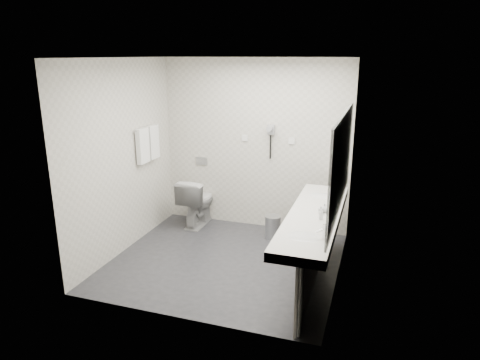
% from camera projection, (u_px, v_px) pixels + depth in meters
% --- Properties ---
extents(floor, '(2.80, 2.80, 0.00)m').
position_uv_depth(floor, '(225.00, 261.00, 5.49)').
color(floor, '#29292E').
rests_on(floor, ground).
extents(ceiling, '(2.80, 2.80, 0.00)m').
position_uv_depth(ceiling, '(223.00, 58.00, 4.79)').
color(ceiling, silver).
rests_on(ceiling, wall_back).
extents(wall_back, '(2.80, 0.00, 2.80)m').
position_uv_depth(wall_back, '(255.00, 145.00, 6.32)').
color(wall_back, beige).
rests_on(wall_back, floor).
extents(wall_front, '(2.80, 0.00, 2.80)m').
position_uv_depth(wall_front, '(175.00, 200.00, 3.95)').
color(wall_front, beige).
rests_on(wall_front, floor).
extents(wall_left, '(0.00, 2.60, 2.60)m').
position_uv_depth(wall_left, '(123.00, 158.00, 5.56)').
color(wall_left, beige).
rests_on(wall_left, floor).
extents(wall_right, '(0.00, 2.60, 2.60)m').
position_uv_depth(wall_right, '(344.00, 176.00, 4.72)').
color(wall_right, beige).
rests_on(wall_right, floor).
extents(vanity_counter, '(0.55, 2.20, 0.10)m').
position_uv_depth(vanity_counter, '(314.00, 218.00, 4.74)').
color(vanity_counter, silver).
rests_on(vanity_counter, floor).
extents(vanity_panel, '(0.03, 2.15, 0.75)m').
position_uv_depth(vanity_panel, '(314.00, 253.00, 4.86)').
color(vanity_panel, '#9B9793').
rests_on(vanity_panel, floor).
extents(vanity_post_near, '(0.06, 0.06, 0.75)m').
position_uv_depth(vanity_post_near, '(300.00, 302.00, 3.90)').
color(vanity_post_near, silver).
rests_on(vanity_post_near, floor).
extents(vanity_post_far, '(0.06, 0.06, 0.75)m').
position_uv_depth(vanity_post_far, '(328.00, 221.00, 5.80)').
color(vanity_post_far, silver).
rests_on(vanity_post_far, floor).
extents(mirror, '(0.02, 2.20, 1.05)m').
position_uv_depth(mirror, '(342.00, 163.00, 4.48)').
color(mirror, '#B2BCC6').
rests_on(mirror, wall_right).
extents(basin_near, '(0.40, 0.31, 0.05)m').
position_uv_depth(basin_near, '(304.00, 238.00, 4.14)').
color(basin_near, silver).
rests_on(basin_near, vanity_counter).
extents(basin_far, '(0.40, 0.31, 0.05)m').
position_uv_depth(basin_far, '(322.00, 197.00, 5.33)').
color(basin_far, silver).
rests_on(basin_far, vanity_counter).
extents(faucet_near, '(0.04, 0.04, 0.15)m').
position_uv_depth(faucet_near, '(325.00, 232.00, 4.06)').
color(faucet_near, silver).
rests_on(faucet_near, vanity_counter).
extents(faucet_far, '(0.04, 0.04, 0.15)m').
position_uv_depth(faucet_far, '(339.00, 192.00, 5.24)').
color(faucet_far, silver).
rests_on(faucet_far, vanity_counter).
extents(soap_bottle_a, '(0.06, 0.06, 0.10)m').
position_uv_depth(soap_bottle_a, '(321.00, 210.00, 4.70)').
color(soap_bottle_a, silver).
rests_on(soap_bottle_a, vanity_counter).
extents(soap_bottle_b, '(0.11, 0.11, 0.10)m').
position_uv_depth(soap_bottle_b, '(324.00, 208.00, 4.75)').
color(soap_bottle_b, silver).
rests_on(soap_bottle_b, vanity_counter).
extents(soap_bottle_c, '(0.05, 0.05, 0.12)m').
position_uv_depth(soap_bottle_c, '(321.00, 214.00, 4.55)').
color(soap_bottle_c, silver).
rests_on(soap_bottle_c, vanity_counter).
extents(glass_left, '(0.06, 0.06, 0.10)m').
position_uv_depth(glass_left, '(332.00, 202.00, 4.95)').
color(glass_left, silver).
rests_on(glass_left, vanity_counter).
extents(glass_right, '(0.07, 0.07, 0.11)m').
position_uv_depth(glass_right, '(335.00, 200.00, 5.00)').
color(glass_right, silver).
rests_on(glass_right, vanity_counter).
extents(toilet, '(0.43, 0.74, 0.74)m').
position_uv_depth(toilet, '(197.00, 201.00, 6.58)').
color(toilet, silver).
rests_on(toilet, floor).
extents(flush_plate, '(0.18, 0.02, 0.12)m').
position_uv_depth(flush_plate, '(202.00, 161.00, 6.65)').
color(flush_plate, '#B2B5BA').
rests_on(flush_plate, wall_back).
extents(pedal_bin, '(0.26, 0.26, 0.32)m').
position_uv_depth(pedal_bin, '(273.00, 227.00, 6.14)').
color(pedal_bin, '#B2B5BA').
rests_on(pedal_bin, floor).
extents(bin_lid, '(0.23, 0.23, 0.02)m').
position_uv_depth(bin_lid, '(273.00, 217.00, 6.09)').
color(bin_lid, '#B2B5BA').
rests_on(bin_lid, pedal_bin).
extents(towel_rail, '(0.02, 0.62, 0.02)m').
position_uv_depth(towel_rail, '(146.00, 128.00, 5.96)').
color(towel_rail, silver).
rests_on(towel_rail, wall_left).
extents(towel_near, '(0.07, 0.24, 0.48)m').
position_uv_depth(towel_near, '(143.00, 146.00, 5.89)').
color(towel_near, white).
rests_on(towel_near, towel_rail).
extents(towel_far, '(0.07, 0.24, 0.48)m').
position_uv_depth(towel_far, '(153.00, 142.00, 6.15)').
color(towel_far, white).
rests_on(towel_far, towel_rail).
extents(dryer_cradle, '(0.10, 0.04, 0.14)m').
position_uv_depth(dryer_cradle, '(271.00, 130.00, 6.15)').
color(dryer_cradle, '#949599').
rests_on(dryer_cradle, wall_back).
extents(dryer_barrel, '(0.08, 0.14, 0.08)m').
position_uv_depth(dryer_barrel, '(270.00, 128.00, 6.08)').
color(dryer_barrel, '#949599').
rests_on(dryer_barrel, dryer_cradle).
extents(dryer_cord, '(0.02, 0.02, 0.35)m').
position_uv_depth(dryer_cord, '(270.00, 147.00, 6.21)').
color(dryer_cord, black).
rests_on(dryer_cord, dryer_cradle).
extents(switch_plate_a, '(0.09, 0.02, 0.09)m').
position_uv_depth(switch_plate_a, '(245.00, 138.00, 6.33)').
color(switch_plate_a, silver).
rests_on(switch_plate_a, wall_back).
extents(switch_plate_b, '(0.09, 0.02, 0.09)m').
position_uv_depth(switch_plate_b, '(292.00, 141.00, 6.12)').
color(switch_plate_b, silver).
rests_on(switch_plate_b, wall_back).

